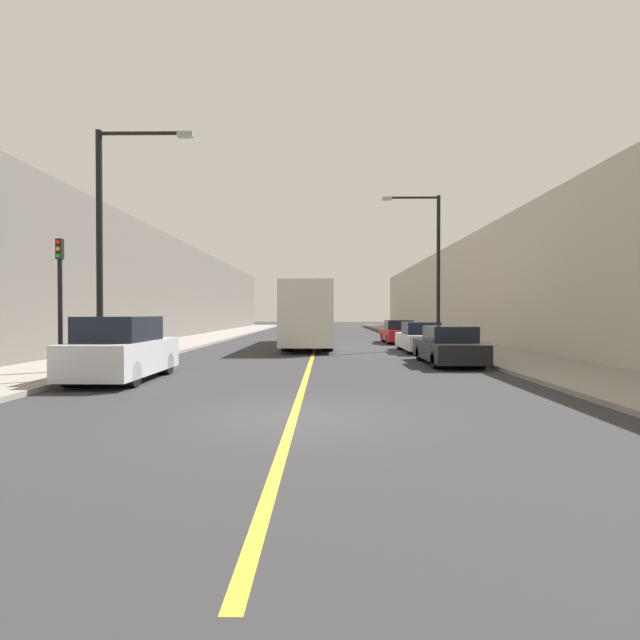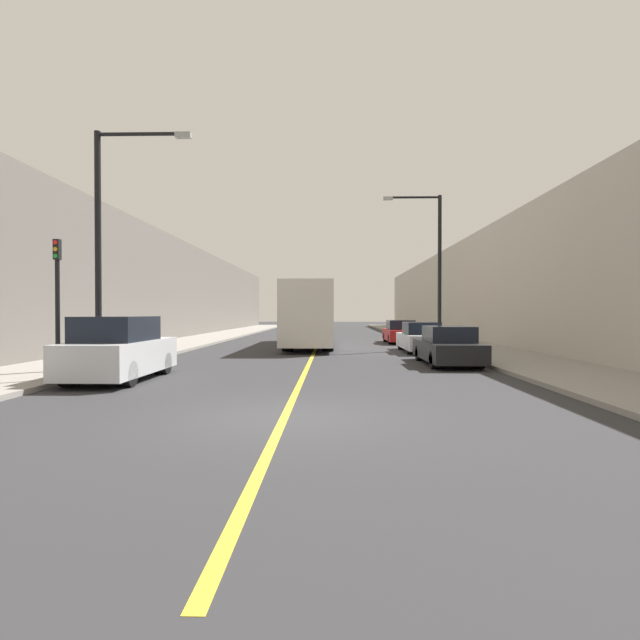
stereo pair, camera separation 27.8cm
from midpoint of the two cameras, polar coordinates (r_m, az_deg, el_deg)
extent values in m
plane|color=#2D2D30|center=(9.34, -3.25, -11.09)|extent=(200.00, 200.00, 0.00)
cube|color=gray|center=(40.18, -11.56, -1.86)|extent=(3.90, 72.00, 0.13)
cube|color=gray|center=(39.87, 12.31, -1.88)|extent=(3.90, 72.00, 0.13)
cube|color=#66605B|center=(41.24, -16.94, 3.19)|extent=(4.00, 72.00, 7.33)
cube|color=#B7B2A3|center=(40.79, 17.79, 3.12)|extent=(4.00, 72.00, 7.20)
cube|color=gold|center=(39.16, 0.33, -2.00)|extent=(0.16, 72.00, 0.01)
cube|color=silver|center=(28.96, -0.73, 0.76)|extent=(2.58, 12.74, 3.18)
cube|color=black|center=(22.63, -1.34, 2.16)|extent=(2.19, 0.04, 1.43)
cylinder|color=black|center=(25.12, -3.37, -2.39)|extent=(0.57, 1.05, 1.05)
cylinder|color=black|center=(25.03, 1.23, -2.40)|extent=(0.57, 1.05, 1.05)
cylinder|color=black|center=(32.99, -2.22, -1.63)|extent=(0.57, 1.05, 1.05)
cylinder|color=black|center=(32.92, 1.27, -1.63)|extent=(0.57, 1.05, 1.05)
cube|color=silver|center=(15.41, -21.38, -3.93)|extent=(1.88, 4.45, 0.93)
cube|color=black|center=(15.16, -21.72, -0.94)|extent=(1.65, 2.45, 0.70)
cube|color=black|center=(13.41, -25.03, -3.96)|extent=(1.59, 0.04, 0.42)
cylinder|color=black|center=(14.51, -26.18, -5.55)|extent=(0.41, 0.68, 0.68)
cylinder|color=black|center=(13.89, -20.80, -5.80)|extent=(0.41, 0.68, 0.68)
cylinder|color=black|center=(16.99, -21.85, -4.61)|extent=(0.41, 0.68, 0.68)
cylinder|color=black|center=(16.47, -17.15, -4.75)|extent=(0.41, 0.68, 0.68)
cube|color=black|center=(19.27, 14.73, -3.39)|extent=(1.80, 4.71, 0.68)
cube|color=black|center=(19.01, 14.90, -1.56)|extent=(1.59, 2.12, 0.58)
cube|color=black|center=(17.01, 16.53, -3.55)|extent=(1.53, 0.04, 0.30)
cylinder|color=black|center=(17.71, 13.59, -4.45)|extent=(0.40, 0.62, 0.62)
cylinder|color=black|center=(18.06, 17.97, -4.36)|extent=(0.40, 0.62, 0.62)
cylinder|color=black|center=(20.57, 11.87, -3.71)|extent=(0.40, 0.62, 0.62)
cylinder|color=black|center=(20.87, 15.69, -3.66)|extent=(0.40, 0.62, 0.62)
cube|color=silver|center=(25.18, 11.70, -2.37)|extent=(1.77, 4.78, 0.70)
cube|color=black|center=(24.92, 11.80, -0.92)|extent=(1.56, 2.15, 0.59)
cube|color=black|center=(22.86, 12.76, -2.39)|extent=(1.51, 0.04, 0.31)
cylinder|color=black|center=(23.62, 10.69, -3.13)|extent=(0.39, 0.62, 0.62)
cylinder|color=black|center=(23.89, 13.97, -3.09)|extent=(0.39, 0.62, 0.62)
cylinder|color=black|center=(26.54, 9.66, -2.69)|extent=(0.39, 0.62, 0.62)
cylinder|color=black|center=(26.78, 12.59, -2.67)|extent=(0.39, 0.62, 0.62)
cube|color=maroon|center=(32.31, 9.36, -1.67)|extent=(1.79, 4.67, 0.70)
cube|color=black|center=(32.05, 9.42, -0.54)|extent=(1.58, 2.10, 0.59)
cube|color=black|center=(30.02, 9.97, -1.63)|extent=(1.52, 0.04, 0.31)
cylinder|color=black|center=(30.79, 8.45, -2.21)|extent=(0.39, 0.62, 0.62)
cylinder|color=black|center=(30.99, 11.01, -2.19)|extent=(0.39, 0.62, 0.62)
cylinder|color=black|center=(33.66, 7.84, -1.95)|extent=(0.39, 0.62, 0.62)
cylinder|color=black|center=(33.85, 10.20, -1.94)|extent=(0.39, 0.62, 0.62)
cylinder|color=black|center=(17.56, -23.61, 7.30)|extent=(0.20, 0.20, 7.60)
cylinder|color=black|center=(17.85, -19.41, 19.41)|extent=(2.77, 0.12, 0.12)
cube|color=#999993|center=(17.41, -14.89, 19.73)|extent=(0.50, 0.24, 0.16)
cylinder|color=black|center=(27.56, 13.80, 5.46)|extent=(0.20, 0.20, 8.08)
cylinder|color=black|center=(27.90, 10.97, 13.60)|extent=(2.77, 0.12, 0.12)
cube|color=#999993|center=(27.70, 8.06, 13.60)|extent=(0.50, 0.24, 0.16)
cylinder|color=black|center=(15.12, -27.32, 0.04)|extent=(0.12, 0.12, 3.23)
cube|color=black|center=(15.21, -27.37, 7.17)|extent=(0.16, 0.16, 0.55)
cylinder|color=red|center=(15.16, -27.54, 7.88)|extent=(0.11, 0.02, 0.11)
cylinder|color=gold|center=(15.14, -27.53, 7.20)|extent=(0.11, 0.02, 0.11)
cylinder|color=green|center=(15.12, -27.53, 6.52)|extent=(0.11, 0.02, 0.11)
cylinder|color=#2D2D33|center=(19.40, -23.80, -3.30)|extent=(0.18, 0.18, 0.85)
cylinder|color=#2D2D33|center=(19.33, -23.32, -3.31)|extent=(0.18, 0.18, 0.85)
cube|color=navy|center=(19.33, -23.57, -1.04)|extent=(0.39, 0.21, 0.67)
sphere|color=#8C664C|center=(19.32, -23.58, 0.32)|extent=(0.25, 0.25, 0.25)
camera|label=1|loc=(0.14, -89.65, 0.00)|focal=28.00mm
camera|label=2|loc=(0.14, 90.35, 0.00)|focal=28.00mm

